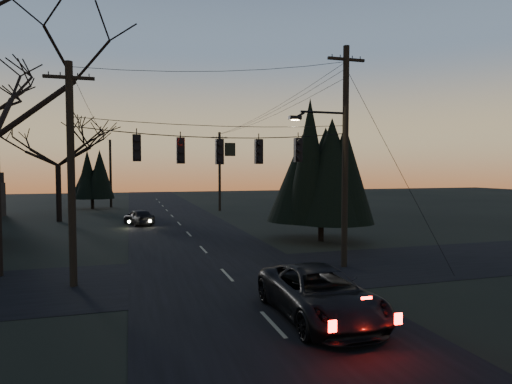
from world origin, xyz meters
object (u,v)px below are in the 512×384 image
object	(u,v)px
utility_pole_far_l	(111,207)
evergreen_right	(321,169)
utility_pole_right	(344,267)
sedan_oncoming_a	(139,217)
suv_near	(320,294)
utility_pole_left	(74,286)
utility_pole_far_r	(220,211)

from	to	relation	value
utility_pole_far_l	evergreen_right	distance (m)	32.47
utility_pole_right	sedan_oncoming_a	bearing A→B (deg)	115.66
utility_pole_right	suv_near	size ratio (longest dim) A/B	1.86
utility_pole_left	utility_pole_far_r	xyz separation A→B (m)	(11.50, 28.00, 0.00)
suv_near	evergreen_right	bearing A→B (deg)	64.54
utility_pole_right	utility_pole_far_r	world-z (taller)	utility_pole_right
evergreen_right	utility_pole_left	bearing A→B (deg)	-153.23
utility_pole_right	evergreen_right	distance (m)	8.42
suv_near	utility_pole_far_r	bearing A→B (deg)	83.19
utility_pole_far_r	suv_near	size ratio (longest dim) A/B	1.58
utility_pole_far_r	sedan_oncoming_a	distance (m)	13.19
utility_pole_right	utility_pole_far_r	xyz separation A→B (m)	(0.00, 28.00, 0.00)
evergreen_right	utility_pole_right	bearing A→B (deg)	-106.71
utility_pole_right	utility_pole_far_l	bearing A→B (deg)	107.72
utility_pole_left	utility_pole_far_r	bearing A→B (deg)	67.67
utility_pole_far_r	utility_pole_left	bearing A→B (deg)	-112.33
utility_pole_left	utility_pole_far_r	size ratio (longest dim) A/B	1.00
utility_pole_far_r	suv_near	distance (m)	34.16
utility_pole_right	evergreen_right	world-z (taller)	evergreen_right
utility_pole_left	evergreen_right	xyz separation A→B (m)	(13.55, 6.84, 4.47)
suv_near	sedan_oncoming_a	world-z (taller)	suv_near
evergreen_right	suv_near	xyz separation A→B (m)	(-6.05, -12.76, -3.73)
utility_pole_far_r	suv_near	world-z (taller)	utility_pole_far_r
utility_pole_right	utility_pole_far_l	world-z (taller)	utility_pole_right
utility_pole_left	evergreen_right	bearing A→B (deg)	26.77
sedan_oncoming_a	evergreen_right	bearing A→B (deg)	114.79
utility_pole_left	suv_near	distance (m)	9.59
evergreen_right	utility_pole_far_r	bearing A→B (deg)	95.54
suv_near	sedan_oncoming_a	size ratio (longest dim) A/B	1.41
utility_pole_left	sedan_oncoming_a	distance (m)	18.34
utility_pole_right	utility_pole_left	distance (m)	11.50
utility_pole_left	utility_pole_far_l	xyz separation A→B (m)	(0.00, 36.00, 0.00)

